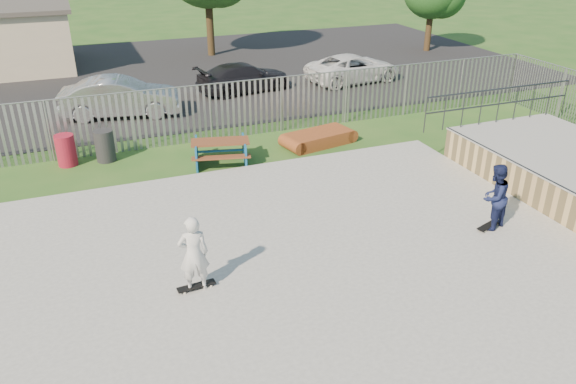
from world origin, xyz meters
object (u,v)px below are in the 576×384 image
object	(u,v)px
picnic_table	(221,152)
car_silver	(121,97)
car_dark	(244,77)
car_white	(353,68)
skater_white	(194,254)
funbox	(319,138)
skater_navy	(494,197)
trash_bin_grey	(105,146)
trash_bin_red	(66,150)

from	to	relation	value
picnic_table	car_silver	size ratio (longest dim) A/B	0.46
car_dark	car_white	distance (m)	5.34
car_dark	skater_white	world-z (taller)	skater_white
funbox	car_silver	bearing A→B (deg)	124.87
skater_navy	car_silver	bearing A→B (deg)	-78.36
trash_bin_grey	trash_bin_red	bearing A→B (deg)	176.70
trash_bin_grey	funbox	bearing A→B (deg)	-9.39
car_silver	car_white	world-z (taller)	car_silver
skater_navy	car_white	bearing A→B (deg)	-122.37
car_silver	skater_navy	distance (m)	14.69
trash_bin_grey	skater_navy	xyz separation A→B (m)	(8.38, -8.24, 0.48)
picnic_table	skater_navy	world-z (taller)	skater_navy
trash_bin_grey	car_silver	distance (m)	4.60
funbox	trash_bin_grey	size ratio (longest dim) A/B	2.33
funbox	trash_bin_red	size ratio (longest dim) A/B	2.38
trash_bin_grey	picnic_table	bearing A→B (deg)	-24.59
trash_bin_grey	car_silver	world-z (taller)	car_silver
trash_bin_grey	car_dark	distance (m)	8.96
trash_bin_red	skater_white	xyz separation A→B (m)	(2.24, -8.19, 0.49)
car_dark	skater_navy	bearing A→B (deg)	177.48
car_silver	trash_bin_red	bearing A→B (deg)	164.94
car_white	picnic_table	bearing A→B (deg)	123.50
trash_bin_grey	car_silver	bearing A→B (deg)	77.17
car_silver	skater_navy	xyz separation A→B (m)	(7.36, -12.72, 0.21)
funbox	picnic_table	bearing A→B (deg)	174.67
trash_bin_red	skater_navy	world-z (taller)	skater_navy
car_dark	picnic_table	bearing A→B (deg)	147.76
skater_navy	trash_bin_grey	bearing A→B (deg)	-62.95
picnic_table	trash_bin_red	xyz separation A→B (m)	(-4.54, 1.61, 0.11)
funbox	car_dark	bearing A→B (deg)	81.54
funbox	trash_bin_grey	xyz separation A→B (m)	(-6.95, 1.15, 0.29)
picnic_table	car_dark	distance (m)	8.30
car_dark	funbox	bearing A→B (deg)	173.40
car_dark	skater_white	size ratio (longest dim) A/B	2.59
car_white	trash_bin_grey	bearing A→B (deg)	108.69
trash_bin_grey	skater_white	distance (m)	8.21
car_white	skater_white	distance (m)	17.65
trash_bin_red	trash_bin_grey	bearing A→B (deg)	-3.30
trash_bin_red	car_silver	size ratio (longest dim) A/B	0.22
car_silver	skater_navy	bearing A→B (deg)	-138.65
picnic_table	skater_navy	distance (m)	8.38
picnic_table	skater_navy	xyz separation A→B (m)	(5.00, -6.70, 0.60)
car_dark	skater_navy	world-z (taller)	skater_navy
picnic_table	car_white	size ratio (longest dim) A/B	0.45
trash_bin_grey	car_white	distance (m)	13.23
trash_bin_grey	car_dark	world-z (taller)	car_dark
trash_bin_grey	car_silver	xyz separation A→B (m)	(1.02, 4.47, 0.26)
picnic_table	skater_white	size ratio (longest dim) A/B	1.26
picnic_table	car_silver	distance (m)	6.48
picnic_table	skater_white	world-z (taller)	skater_white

